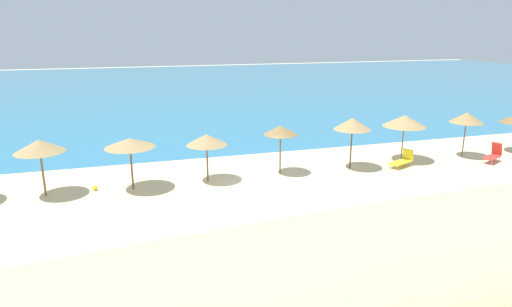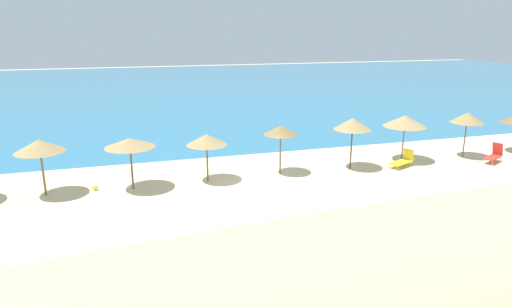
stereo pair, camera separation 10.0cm
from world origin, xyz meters
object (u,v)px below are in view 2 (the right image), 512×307
beach_umbrella_7 (405,121)px  beach_umbrella_8 (468,118)px  beach_umbrella_6 (353,124)px  beach_ball (95,188)px  beach_umbrella_4 (207,140)px  lounge_chair_0 (403,160)px  lounge_chair_1 (494,155)px  beach_umbrella_5 (281,130)px  beach_umbrella_2 (39,146)px  beach_umbrella_3 (130,143)px

beach_umbrella_7 → beach_umbrella_8: (4.26, -0.38, 0.04)m
beach_umbrella_6 → beach_ball: size_ratio=11.18×
beach_umbrella_4 → beach_umbrella_7: 12.31m
beach_umbrella_8 → lounge_chair_0: 5.41m
lounge_chair_1 → beach_umbrella_7: bearing=44.0°
beach_umbrella_5 → beach_umbrella_8: beach_umbrella_8 is taller
beach_umbrella_7 → lounge_chair_0: 2.48m
beach_umbrella_2 → lounge_chair_1: 25.79m
beach_umbrella_8 → beach_ball: bearing=179.4°
beach_umbrella_5 → beach_umbrella_4: bearing=-178.2°
beach_umbrella_6 → beach_umbrella_7: size_ratio=1.05×
beach_umbrella_6 → lounge_chair_0: (3.19, -0.54, -2.31)m
beach_umbrella_8 → beach_ball: beach_umbrella_8 is taller
beach_umbrella_2 → beach_umbrella_8: bearing=-0.3°
lounge_chair_1 → beach_ball: 23.43m
beach_umbrella_2 → lounge_chair_0: bearing=-2.3°
beach_umbrella_4 → lounge_chair_0: 11.84m
beach_umbrella_6 → lounge_chair_1: beach_umbrella_6 is taller
beach_umbrella_7 → beach_umbrella_8: beach_umbrella_8 is taller
beach_umbrella_3 → beach_umbrella_7: beach_umbrella_7 is taller
beach_umbrella_5 → lounge_chair_0: 7.82m
beach_umbrella_2 → beach_umbrella_6: 16.55m
beach_umbrella_6 → beach_ball: beach_umbrella_6 is taller
lounge_chair_1 → beach_ball: bearing=59.3°
beach_umbrella_5 → beach_umbrella_6: bearing=-3.6°
beach_umbrella_2 → beach_umbrella_6: (16.55, -0.27, 0.15)m
beach_umbrella_4 → lounge_chair_1: 17.73m
beach_umbrella_7 → beach_umbrella_5: bearing=-178.3°
beach_umbrella_7 → beach_umbrella_4: bearing=-178.3°
beach_umbrella_8 → beach_umbrella_4: bearing=180.0°
beach_umbrella_2 → beach_umbrella_7: size_ratio=0.99×
beach_umbrella_2 → lounge_chair_1: size_ratio=1.74×
beach_umbrella_2 → beach_umbrella_5: size_ratio=1.02×
beach_umbrella_2 → beach_umbrella_6: bearing=-0.9°
beach_umbrella_7 → lounge_chair_1: size_ratio=1.76×
beach_umbrella_5 → beach_umbrella_7: 8.12m
beach_umbrella_2 → beach_umbrella_4: bearing=-0.9°
lounge_chair_1 → beach_umbrella_6: bearing=55.1°
beach_umbrella_6 → lounge_chair_0: size_ratio=1.72×
beach_umbrella_5 → beach_umbrella_8: size_ratio=0.96×
beach_umbrella_5 → beach_umbrella_6: beach_umbrella_6 is taller
beach_umbrella_7 → lounge_chair_0: beach_umbrella_7 is taller
beach_umbrella_7 → beach_ball: (-18.09, -0.16, -2.39)m
beach_umbrella_7 → beach_ball: 18.25m
beach_umbrella_2 → lounge_chair_1: beach_umbrella_2 is taller
beach_umbrella_3 → beach_umbrella_4: 3.92m
beach_umbrella_5 → beach_ball: bearing=179.5°
beach_umbrella_2 → beach_umbrella_6: beach_umbrella_6 is taller
beach_umbrella_2 → beach_ball: beach_umbrella_2 is taller
beach_umbrella_7 → lounge_chair_0: (-0.64, -1.05, -2.15)m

